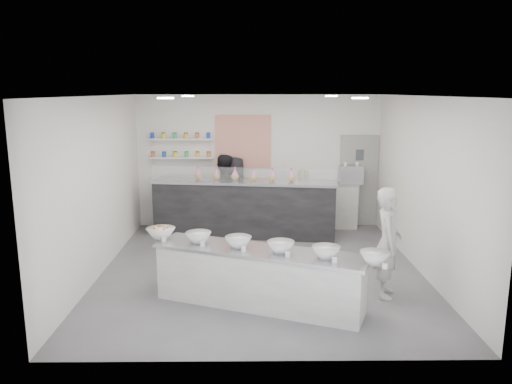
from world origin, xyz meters
TOP-DOWN VIEW (x-y plane):
  - floor at (0.00, 0.00)m, footprint 6.00×6.00m
  - ceiling at (0.00, 0.00)m, footprint 6.00×6.00m
  - back_wall at (0.00, 3.00)m, footprint 5.50×0.00m
  - left_wall at (-2.75, 0.00)m, footprint 0.00×6.00m
  - right_wall at (2.75, 0.00)m, footprint 0.00×6.00m
  - back_door at (2.30, 2.97)m, footprint 0.88×0.04m
  - pattern_panel at (-0.35, 2.98)m, footprint 1.25×0.03m
  - jar_shelf_lower at (-1.75, 2.90)m, footprint 1.45×0.22m
  - jar_shelf_upper at (-1.75, 2.90)m, footprint 1.45×0.22m
  - preserve_jars at (-1.75, 2.88)m, footprint 1.45×0.10m
  - downlight_0 at (-1.40, -1.00)m, footprint 0.24×0.24m
  - downlight_1 at (1.40, -1.00)m, footprint 0.24×0.24m
  - downlight_2 at (-1.40, 1.60)m, footprint 0.24×0.24m
  - downlight_3 at (1.40, 1.60)m, footprint 0.24×0.24m
  - prep_counter at (-0.06, -1.45)m, footprint 3.16×1.80m
  - back_bar at (-0.32, 2.13)m, footprint 3.97×1.25m
  - sneeze_guard at (-0.36, 1.79)m, footprint 3.82×0.55m
  - espresso_ledge at (1.55, 2.78)m, footprint 1.38×0.44m
  - espresso_machine at (2.08, 2.78)m, footprint 0.51×0.35m
  - cup_stacks at (1.00, 2.78)m, footprint 0.24×0.24m
  - prep_bowls at (-0.06, -1.45)m, footprint 3.57×1.79m
  - label_cards at (0.13, -1.93)m, footprint 3.31×0.04m
  - cookie_bags at (-0.32, 2.13)m, footprint 2.16×0.46m
  - woman_prep at (1.88, -1.12)m, footprint 0.53×0.69m
  - staff_left at (-0.78, 2.45)m, footprint 0.85×0.66m
  - staff_right at (-0.51, 2.60)m, footprint 0.86×0.61m

SIDE VIEW (x-z plane):
  - floor at x=0.00m, z-range 0.00..0.00m
  - prep_counter at x=-0.06m, z-range 0.00..0.85m
  - espresso_ledge at x=1.55m, z-range 0.00..1.03m
  - back_bar at x=-0.32m, z-range 0.00..1.21m
  - staff_right at x=-0.51m, z-range 0.00..1.66m
  - woman_prep at x=1.88m, z-range 0.00..1.69m
  - staff_left at x=-0.78m, z-range 0.00..1.73m
  - label_cards at x=0.13m, z-range 0.85..0.92m
  - prep_bowls at x=-0.06m, z-range 0.85..1.01m
  - back_door at x=2.30m, z-range 0.00..2.10m
  - cup_stacks at x=1.00m, z-range 1.03..1.34m
  - espresso_machine at x=2.08m, z-range 1.03..1.42m
  - cookie_bags at x=-0.32m, z-range 1.21..1.49m
  - sneeze_guard at x=-0.36m, z-range 1.21..1.54m
  - back_wall at x=0.00m, z-range -1.25..4.25m
  - left_wall at x=-2.75m, z-range -1.50..4.50m
  - right_wall at x=2.75m, z-range -1.50..4.50m
  - jar_shelf_lower at x=-1.75m, z-range 1.58..1.62m
  - preserve_jars at x=-1.75m, z-range 1.60..2.16m
  - pattern_panel at x=-0.35m, z-range 1.35..2.55m
  - jar_shelf_upper at x=-1.75m, z-range 2.00..2.04m
  - downlight_0 at x=-1.40m, z-range 2.97..2.99m
  - downlight_1 at x=1.40m, z-range 2.97..2.99m
  - downlight_2 at x=-1.40m, z-range 2.97..2.99m
  - downlight_3 at x=1.40m, z-range 2.97..2.99m
  - ceiling at x=0.00m, z-range 3.00..3.00m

